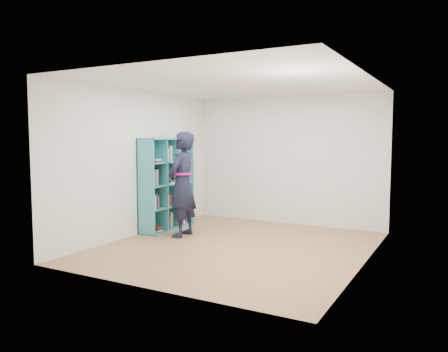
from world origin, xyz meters
The scene contains 9 objects.
floor centered at (0.00, 0.00, 0.00)m, with size 4.50×4.50×0.00m, color olive.
ceiling centered at (0.00, 0.00, 2.60)m, with size 4.50×4.50×0.00m, color white.
wall_left centered at (-2.00, 0.00, 1.30)m, with size 0.02×4.50×2.60m, color white.
wall_right centered at (2.00, 0.00, 1.30)m, with size 0.02×4.50×2.60m, color white.
wall_back centered at (0.00, 2.25, 1.30)m, with size 4.00×0.02×2.60m, color white.
wall_front centered at (0.00, -2.25, 1.30)m, with size 4.00×0.02×2.60m, color white.
bookshelf centered at (-1.83, 0.58, 0.84)m, with size 0.38×1.31×1.75m.
person centered at (-1.20, 0.22, 0.94)m, with size 0.51×0.72×1.87m.
smartphone centered at (-1.35, 0.28, 1.06)m, with size 0.04×0.09×0.14m.
Camera 1 is at (3.15, -6.16, 1.75)m, focal length 35.00 mm.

